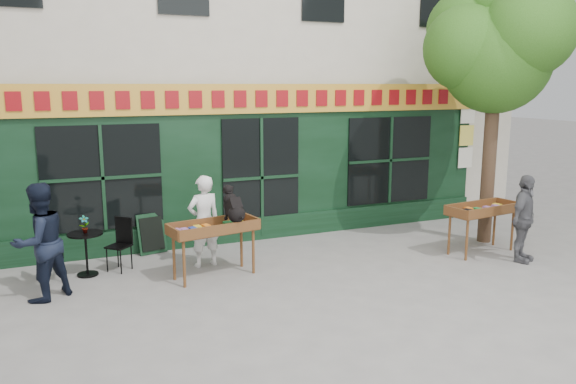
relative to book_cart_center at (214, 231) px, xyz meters
name	(u,v)px	position (x,y,z in m)	size (l,w,h in m)	color
ground	(307,271)	(1.60, -0.39, -0.82)	(80.00, 80.00, 0.00)	slate
building	(211,18)	(1.60, 5.59, 4.15)	(14.00, 7.26, 10.00)	beige
street_tree	(497,43)	(5.94, -0.03, 3.29)	(3.05, 2.90, 5.60)	#382619
book_cart_center	(214,231)	(0.00, 0.00, 0.00)	(1.58, 0.87, 0.99)	brown
dog	(234,203)	(0.35, -0.05, 0.47)	(0.34, 0.60, 0.60)	black
woman	(204,221)	(0.00, 0.65, 0.02)	(0.62, 0.40, 1.69)	white
book_cart_right	(483,212)	(5.25, -0.70, 0.00)	(1.57, 0.81, 0.99)	brown
man_right	(524,219)	(5.55, -1.45, 0.00)	(0.97, 0.40, 1.65)	#515156
bistro_table	(86,245)	(-2.03, 0.93, -0.28)	(0.60, 0.60, 0.76)	black
bistro_chair_left	(46,250)	(-2.67, 0.83, -0.26)	(0.37, 0.36, 0.95)	black
bistro_chair_right	(122,239)	(-1.42, 1.04, -0.26)	(0.51, 0.51, 0.95)	black
potted_plant	(84,224)	(-2.03, 0.93, 0.10)	(0.16, 0.11, 0.31)	gray
man_left	(40,242)	(-2.73, 0.03, 0.09)	(0.89, 0.69, 1.83)	black
chalkboard	(152,234)	(-0.76, 1.80, -0.42)	(0.59, 0.30, 0.79)	black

